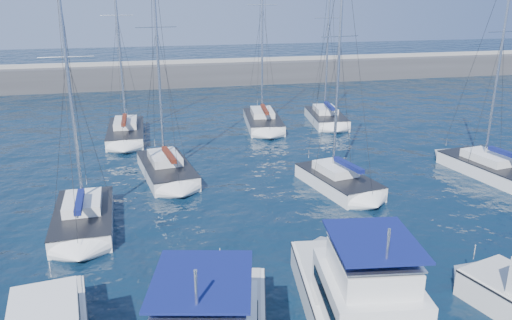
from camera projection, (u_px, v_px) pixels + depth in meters
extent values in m
plane|color=black|center=(353.00, 265.00, 23.49)|extent=(220.00, 220.00, 0.00)
cube|color=#424244|center=(203.00, 77.00, 71.17)|extent=(160.00, 6.00, 4.00)
cube|color=gray|center=(203.00, 61.00, 70.48)|extent=(160.00, 1.20, 0.50)
cube|color=white|center=(203.00, 309.00, 14.72)|extent=(3.18, 3.44, 0.90)
cube|color=#0F1757|center=(202.00, 279.00, 14.41)|extent=(3.59, 3.92, 0.08)
cube|color=silver|center=(356.00, 314.00, 19.16)|extent=(5.01, 9.59, 1.60)
cube|color=#262628|center=(357.00, 297.00, 18.93)|extent=(5.09, 9.60, 0.08)
cube|color=silver|center=(367.00, 295.00, 17.60)|extent=(3.73, 4.66, 1.60)
cube|color=black|center=(368.00, 293.00, 17.58)|extent=(3.66, 3.83, 0.45)
cube|color=silver|center=(372.00, 267.00, 17.02)|extent=(2.92, 3.31, 0.90)
cube|color=#0F1757|center=(374.00, 240.00, 16.71)|extent=(3.29, 3.77, 0.08)
cube|color=white|center=(84.00, 222.00, 27.23)|extent=(3.17, 6.92, 1.30)
cube|color=#262628|center=(83.00, 211.00, 27.04)|extent=(3.23, 6.92, 0.06)
cube|color=white|center=(83.00, 203.00, 27.33)|extent=(2.03, 3.04, 0.55)
cylinder|color=silver|center=(69.00, 82.00, 25.50)|extent=(0.18, 0.18, 12.76)
cylinder|color=silver|center=(80.00, 204.00, 25.82)|extent=(0.21, 3.42, 0.12)
cube|color=#0F1757|center=(79.00, 202.00, 25.68)|extent=(0.43, 3.09, 0.28)
cube|color=silver|center=(167.00, 172.00, 34.81)|extent=(3.93, 7.66, 1.30)
cube|color=#262628|center=(166.00, 164.00, 34.62)|extent=(3.99, 7.66, 0.06)
cube|color=silver|center=(165.00, 158.00, 34.92)|extent=(2.35, 3.43, 0.55)
cylinder|color=silver|center=(157.00, 50.00, 32.84)|extent=(0.18, 0.18, 14.42)
cylinder|color=silver|center=(169.00, 157.00, 33.37)|extent=(0.60, 3.65, 0.12)
cube|color=#541C10|center=(169.00, 155.00, 33.23)|extent=(0.78, 3.32, 0.28)
cube|color=white|center=(338.00, 184.00, 32.66)|extent=(4.05, 6.89, 1.30)
cube|color=#262628|center=(338.00, 175.00, 32.47)|extent=(4.11, 6.90, 0.06)
cube|color=white|center=(335.00, 169.00, 32.71)|extent=(2.38, 3.13, 0.55)
cylinder|color=silver|center=(339.00, 59.00, 30.70)|extent=(0.18, 0.18, 13.74)
cylinder|color=silver|center=(348.00, 167.00, 31.35)|extent=(0.72, 3.20, 0.12)
cube|color=#0F1757|center=(349.00, 165.00, 31.22)|extent=(0.89, 2.92, 0.28)
cube|color=white|center=(492.00, 172.00, 34.87)|extent=(4.10, 8.09, 1.30)
cube|color=#262628|center=(493.00, 164.00, 34.68)|extent=(4.16, 8.10, 0.06)
cube|color=white|center=(488.00, 157.00, 35.00)|extent=(2.42, 3.63, 0.55)
cylinder|color=silver|center=(501.00, 53.00, 33.01)|extent=(0.18, 0.18, 13.94)
cylinder|color=silver|center=(509.00, 156.00, 33.38)|extent=(0.68, 3.84, 0.12)
cube|color=#0F1757|center=(510.00, 155.00, 33.25)|extent=(0.86, 3.49, 0.28)
cube|color=silver|center=(126.00, 134.00, 44.32)|extent=(3.22, 8.41, 1.30)
cube|color=#262628|center=(126.00, 128.00, 44.12)|extent=(3.28, 8.42, 0.06)
cube|color=silver|center=(126.00, 123.00, 44.51)|extent=(2.04, 3.70, 0.55)
cylinder|color=silver|center=(118.00, 34.00, 42.38)|extent=(0.18, 0.18, 15.01)
cylinder|color=silver|center=(124.00, 121.00, 42.69)|extent=(0.23, 4.17, 0.12)
cube|color=#541C10|center=(124.00, 120.00, 42.55)|extent=(0.45, 3.76, 0.28)
cube|color=silver|center=(263.00, 123.00, 48.27)|extent=(4.14, 8.66, 1.30)
cube|color=#262628|center=(263.00, 117.00, 48.07)|extent=(4.20, 8.66, 0.06)
cube|color=silver|center=(262.00, 112.00, 48.46)|extent=(2.46, 3.87, 0.55)
cylinder|color=silver|center=(262.00, 23.00, 46.13)|extent=(0.18, 0.18, 16.32)
cylinder|color=silver|center=(265.00, 111.00, 46.62)|extent=(0.65, 4.14, 0.12)
cube|color=#541C10|center=(265.00, 109.00, 46.48)|extent=(0.83, 3.76, 0.28)
cube|color=white|center=(326.00, 120.00, 49.55)|extent=(3.95, 7.42, 1.30)
cube|color=#262628|center=(326.00, 114.00, 49.35)|extent=(4.01, 7.43, 0.06)
cube|color=white|center=(325.00, 109.00, 49.67)|extent=(2.36, 3.34, 0.55)
cylinder|color=silver|center=(328.00, 33.00, 47.61)|extent=(0.18, 0.18, 14.31)
cylinder|color=silver|center=(329.00, 107.00, 48.08)|extent=(0.61, 3.52, 0.12)
cube|color=#0F1757|center=(329.00, 106.00, 47.93)|extent=(0.79, 3.20, 0.28)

